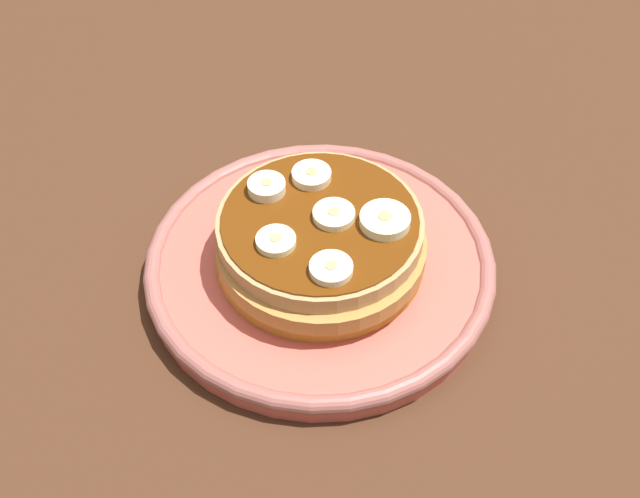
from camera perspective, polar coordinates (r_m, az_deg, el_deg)
ground_plane at (r=61.75cm, az=-0.00°, el=-2.73°), size 140.00×140.00×3.00cm
plate at (r=59.74cm, az=-0.00°, el=-1.09°), size 24.93×24.93×2.15cm
pancake_stack at (r=57.65cm, az=0.00°, el=0.47°), size 15.38×14.93×4.06cm
banana_slice_0 at (r=56.22cm, az=0.96°, el=2.25°), size 2.87×2.87×0.77cm
banana_slice_1 at (r=58.17cm, az=-3.65°, el=4.20°), size 2.64×2.64×1.01cm
banana_slice_2 at (r=55.94cm, az=4.44°, el=1.93°), size 3.41×3.41×0.98cm
banana_slice_3 at (r=52.94cm, az=0.28°, el=-1.43°), size 2.81×2.81×0.78cm
banana_slice_4 at (r=59.00cm, az=-0.83°, el=4.97°), size 2.79×2.79×0.87cm
banana_slice_5 at (r=54.68cm, az=-3.02°, el=0.51°), size 2.66×2.66×0.74cm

